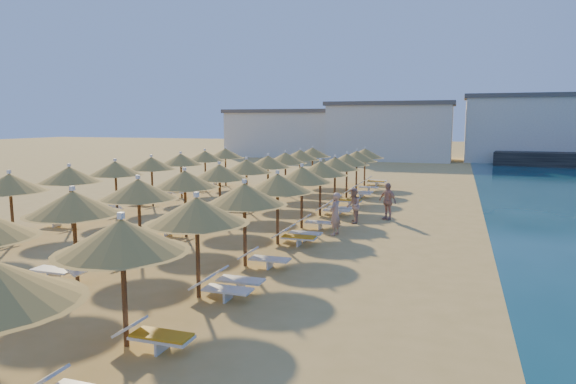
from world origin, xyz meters
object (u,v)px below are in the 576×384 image
(beachgoer_c, at_px, (387,201))
(beachgoer_b, at_px, (353,206))
(parasol_row_east, at_px, (302,176))
(parasol_row_west, at_px, (219,173))
(beachgoer_a, at_px, (335,214))

(beachgoer_c, bearing_deg, beachgoer_b, -98.32)
(parasol_row_east, height_order, beachgoer_b, parasol_row_east)
(parasol_row_east, relative_size, parasol_row_west, 1.00)
(beachgoer_a, bearing_deg, beachgoer_b, -171.61)
(parasol_row_west, xyz_separation_m, beachgoer_b, (6.21, 1.86, -1.58))
(beachgoer_a, bearing_deg, parasol_row_west, -85.87)
(beachgoer_c, relative_size, beachgoer_a, 1.01)
(beachgoer_c, height_order, beachgoer_b, beachgoer_c)
(beachgoer_b, bearing_deg, parasol_row_east, -56.14)
(parasol_row_west, distance_m, beachgoer_a, 6.23)
(parasol_row_east, distance_m, beachgoer_b, 3.18)
(beachgoer_a, xyz_separation_m, beachgoer_b, (0.24, 2.82, -0.07))
(parasol_row_east, bearing_deg, beachgoer_a, -27.84)
(parasol_row_east, bearing_deg, parasol_row_west, 180.00)
(parasol_row_east, distance_m, parasol_row_west, 4.16)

